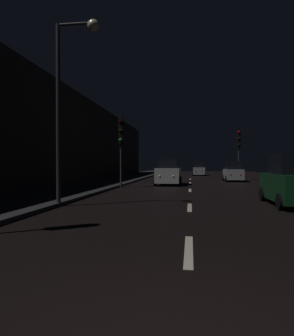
{
  "coord_description": "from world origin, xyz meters",
  "views": [
    {
      "loc": [
        0.03,
        -2.87,
        1.63
      ],
      "look_at": [
        -3.22,
        20.2,
        1.33
      ],
      "focal_mm": 33.12,
      "sensor_mm": 36.0,
      "label": 1
    }
  ],
  "objects_px": {
    "car_distant_taillights": "(199,169)",
    "car_parked_right_near": "(293,182)",
    "streetlamp_overhead": "(70,84)",
    "traffic_light_far_left": "(121,137)",
    "car_approaching_headlights": "(169,172)",
    "car_parked_right_far": "(233,172)",
    "traffic_light_far_right": "(239,143)"
  },
  "relations": [
    {
      "from": "car_approaching_headlights",
      "to": "car_parked_right_far",
      "type": "xyz_separation_m",
      "value": [
        5.68,
        5.84,
        -0.13
      ]
    },
    {
      "from": "traffic_light_far_right",
      "to": "car_distant_taillights",
      "type": "xyz_separation_m",
      "value": [
        -3.64,
        11.63,
        -2.89
      ]
    },
    {
      "from": "traffic_light_far_left",
      "to": "car_parked_right_far",
      "type": "xyz_separation_m",
      "value": [
        8.81,
        8.82,
        -2.71
      ]
    },
    {
      "from": "traffic_light_far_left",
      "to": "car_parked_right_near",
      "type": "xyz_separation_m",
      "value": [
        8.81,
        -8.4,
        -2.63
      ]
    },
    {
      "from": "car_distant_taillights",
      "to": "traffic_light_far_left",
      "type": "bearing_deg",
      "value": 165.14
    },
    {
      "from": "car_distant_taillights",
      "to": "car_parked_right_near",
      "type": "bearing_deg",
      "value": -174.74
    },
    {
      "from": "traffic_light_far_left",
      "to": "traffic_light_far_right",
      "type": "bearing_deg",
      "value": 134.76
    },
    {
      "from": "streetlamp_overhead",
      "to": "car_parked_right_far",
      "type": "bearing_deg",
      "value": 65.44
    },
    {
      "from": "streetlamp_overhead",
      "to": "car_approaching_headlights",
      "type": "xyz_separation_m",
      "value": [
        2.87,
        12.87,
        -3.73
      ]
    },
    {
      "from": "car_distant_taillights",
      "to": "traffic_light_far_right",
      "type": "bearing_deg",
      "value": -162.61
    },
    {
      "from": "car_parked_right_far",
      "to": "streetlamp_overhead",
      "type": "bearing_deg",
      "value": 155.44
    },
    {
      "from": "car_approaching_headlights",
      "to": "car_distant_taillights",
      "type": "distance_m",
      "value": 19.72
    },
    {
      "from": "streetlamp_overhead",
      "to": "car_parked_right_near",
      "type": "relative_size",
      "value": 1.76
    },
    {
      "from": "traffic_light_far_left",
      "to": "car_parked_right_far",
      "type": "distance_m",
      "value": 12.76
    },
    {
      "from": "streetlamp_overhead",
      "to": "car_parked_right_far",
      "type": "distance_m",
      "value": 20.93
    },
    {
      "from": "car_parked_right_near",
      "to": "streetlamp_overhead",
      "type": "bearing_deg",
      "value": 99.84
    },
    {
      "from": "car_distant_taillights",
      "to": "car_parked_right_far",
      "type": "xyz_separation_m",
      "value": [
        2.84,
        -13.68,
        -0.02
      ]
    },
    {
      "from": "traffic_light_far_right",
      "to": "traffic_light_far_left",
      "type": "bearing_deg",
      "value": -45.67
    },
    {
      "from": "streetlamp_overhead",
      "to": "traffic_light_far_right",
      "type": "bearing_deg",
      "value": 65.74
    },
    {
      "from": "car_distant_taillights",
      "to": "car_parked_right_near",
      "type": "distance_m",
      "value": 31.03
    },
    {
      "from": "traffic_light_far_left",
      "to": "car_parked_right_near",
      "type": "bearing_deg",
      "value": 42.64
    },
    {
      "from": "traffic_light_far_right",
      "to": "car_parked_right_far",
      "type": "height_order",
      "value": "traffic_light_far_right"
    },
    {
      "from": "traffic_light_far_right",
      "to": "car_distant_taillights",
      "type": "height_order",
      "value": "traffic_light_far_right"
    },
    {
      "from": "traffic_light_far_left",
      "to": "car_approaching_headlights",
      "type": "bearing_deg",
      "value": 129.9
    },
    {
      "from": "car_distant_taillights",
      "to": "car_parked_right_near",
      "type": "relative_size",
      "value": 0.94
    },
    {
      "from": "car_parked_right_far",
      "to": "car_parked_right_near",
      "type": "distance_m",
      "value": 17.23
    },
    {
      "from": "car_parked_right_far",
      "to": "car_distant_taillights",
      "type": "bearing_deg",
      "value": 11.74
    },
    {
      "from": "streetlamp_overhead",
      "to": "car_parked_right_near",
      "type": "xyz_separation_m",
      "value": [
        8.55,
        1.48,
        -3.78
      ]
    },
    {
      "from": "traffic_light_far_left",
      "to": "car_parked_right_near",
      "type": "height_order",
      "value": "traffic_light_far_left"
    },
    {
      "from": "car_approaching_headlights",
      "to": "car_parked_right_far",
      "type": "relative_size",
      "value": 1.15
    },
    {
      "from": "streetlamp_overhead",
      "to": "car_parked_right_near",
      "type": "bearing_deg",
      "value": 9.84
    },
    {
      "from": "traffic_light_far_left",
      "to": "car_distant_taillights",
      "type": "relative_size",
      "value": 1.3
    }
  ]
}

